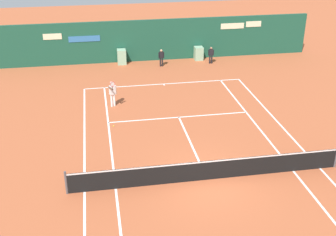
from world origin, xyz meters
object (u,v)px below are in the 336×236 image
Objects in this scene: ball_kid_left_post at (161,57)px; ball_kid_centre_post at (211,54)px; tennis_ball_near_service_line at (114,126)px; player_on_baseline at (113,92)px.

ball_kid_centre_post is at bearing 176.01° from ball_kid_left_post.
ball_kid_centre_post is at bearing 49.90° from tennis_ball_near_service_line.
ball_kid_left_post is 10.40m from tennis_ball_near_service_line.
ball_kid_left_post is (4.02, 6.80, -0.18)m from player_on_baseline.
ball_kid_centre_post is 3.83m from ball_kid_left_post.
player_on_baseline reaches higher than tennis_ball_near_service_line.
ball_kid_centre_post reaches higher than tennis_ball_near_service_line.
player_on_baseline is 1.36× the size of ball_kid_left_post.
ball_kid_left_post is at bearing 9.74° from ball_kid_centre_post.
tennis_ball_near_service_line is (-4.17, -9.50, -0.72)m from ball_kid_left_post.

